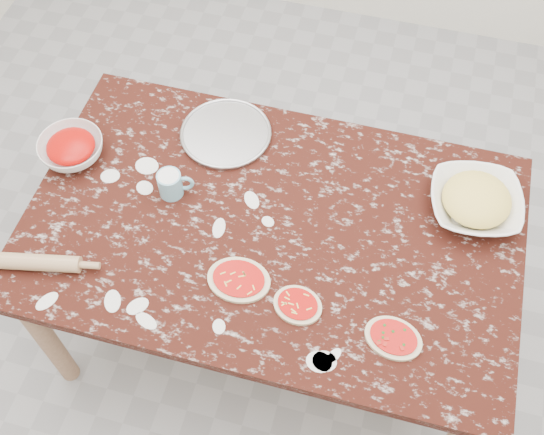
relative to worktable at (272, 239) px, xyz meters
The scene contains 10 objects.
ground 0.67m from the worktable, ahead, with size 4.00×4.00×0.00m, color gray.
worktable is the anchor object (origin of this frame).
pizza_tray 0.43m from the worktable, 128.19° to the left, with size 0.32×0.32×0.01m, color #B2B2B7.
sauce_bowl 0.76m from the worktable, behind, with size 0.22×0.22×0.07m, color white.
cheese_bowl 0.67m from the worktable, 20.71° to the left, with size 0.30×0.30×0.07m, color white.
flour_mug 0.38m from the worktable, behind, with size 0.12×0.08×0.09m.
pizza_left 0.24m from the worktable, 101.88° to the right, with size 0.20×0.15×0.02m.
pizza_mid 0.31m from the worktable, 59.86° to the right, with size 0.17×0.15×0.02m.
pizza_right 0.53m from the worktable, 32.92° to the right, with size 0.19×0.16×0.02m.
rolling_pin 0.74m from the worktable, 153.18° to the right, with size 0.05×0.05×0.26m, color tan.
Camera 1 is at (0.30, -1.11, 2.55)m, focal length 43.58 mm.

